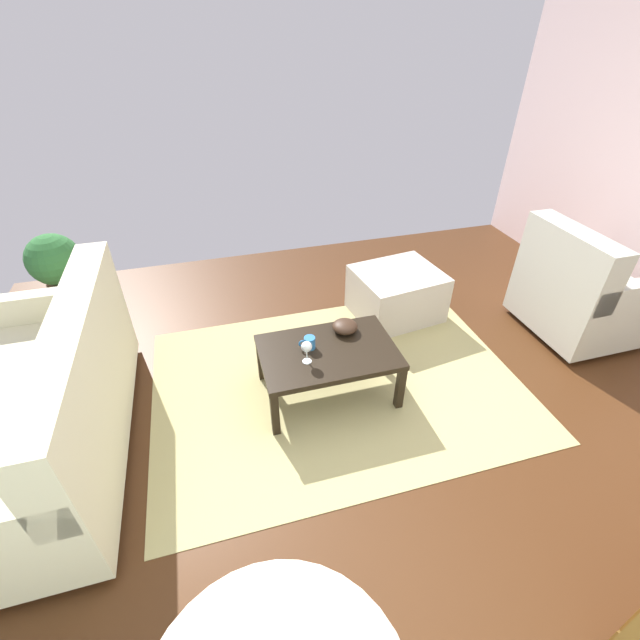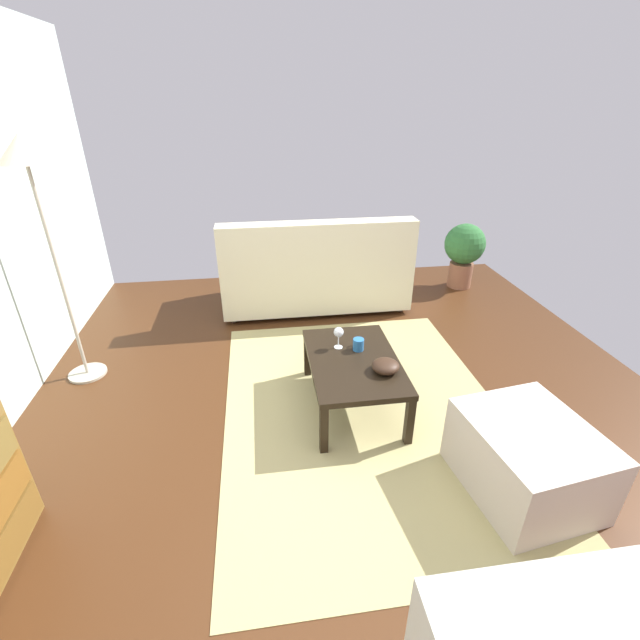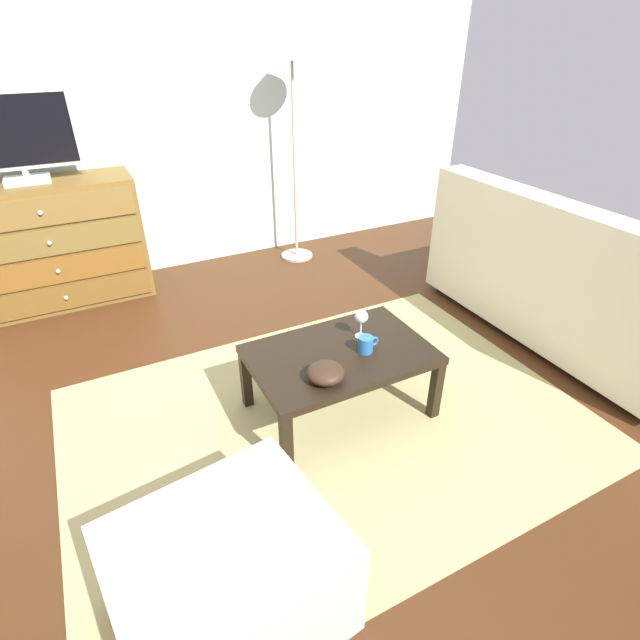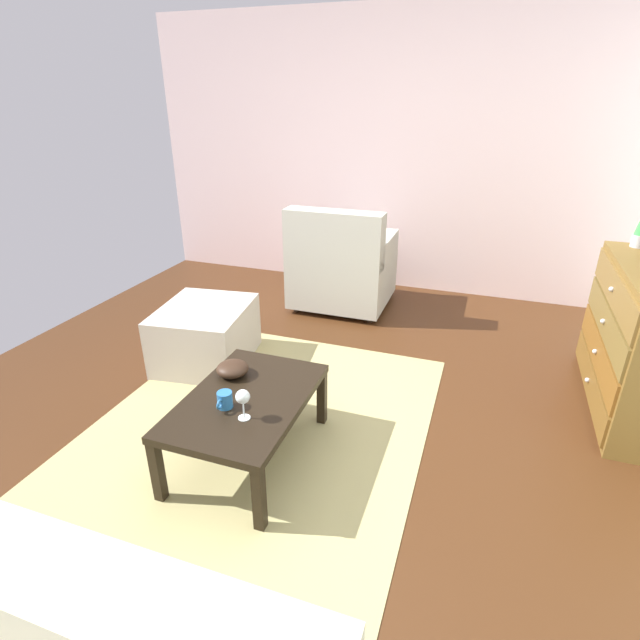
{
  "view_description": "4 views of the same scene",
  "coord_description": "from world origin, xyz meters",
  "px_view_note": "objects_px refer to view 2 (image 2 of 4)",
  "views": [
    {
      "loc": [
        0.95,
        1.99,
        2.2
      ],
      "look_at": [
        0.34,
        -0.17,
        0.61
      ],
      "focal_mm": 24.24,
      "sensor_mm": 36.0,
      "label": 1
    },
    {
      "loc": [
        -2.15,
        0.45,
        1.97
      ],
      "look_at": [
        0.2,
        0.11,
        0.74
      ],
      "focal_mm": 24.65,
      "sensor_mm": 36.0,
      "label": 2
    },
    {
      "loc": [
        -0.73,
        -1.9,
        1.79
      ],
      "look_at": [
        0.13,
        -0.23,
        0.66
      ],
      "focal_mm": 27.46,
      "sensor_mm": 36.0,
      "label": 3
    },
    {
      "loc": [
        2.18,
        0.93,
        1.8
      ],
      "look_at": [
        -0.05,
        0.15,
        0.72
      ],
      "focal_mm": 27.69,
      "sensor_mm": 36.0,
      "label": 4
    }
  ],
  "objects_px": {
    "coffee_table": "(353,365)",
    "couch_large": "(315,273)",
    "wine_glass": "(339,333)",
    "standing_lamp": "(30,175)",
    "ottoman": "(527,459)",
    "potted_plant": "(464,250)",
    "bowl_decorative": "(385,366)",
    "mug": "(358,344)"
  },
  "relations": [
    {
      "from": "coffee_table",
      "to": "bowl_decorative",
      "type": "relative_size",
      "value": 5.1
    },
    {
      "from": "bowl_decorative",
      "to": "potted_plant",
      "type": "bearing_deg",
      "value": -35.17
    },
    {
      "from": "coffee_table",
      "to": "couch_large",
      "type": "xyz_separation_m",
      "value": [
        1.68,
        0.04,
        0.03
      ]
    },
    {
      "from": "bowl_decorative",
      "to": "mug",
      "type": "bearing_deg",
      "value": 21.4
    },
    {
      "from": "mug",
      "to": "bowl_decorative",
      "type": "height_order",
      "value": "mug"
    },
    {
      "from": "couch_large",
      "to": "potted_plant",
      "type": "height_order",
      "value": "couch_large"
    },
    {
      "from": "wine_glass",
      "to": "potted_plant",
      "type": "distance_m",
      "value": 2.49
    },
    {
      "from": "wine_glass",
      "to": "bowl_decorative",
      "type": "relative_size",
      "value": 0.88
    },
    {
      "from": "coffee_table",
      "to": "potted_plant",
      "type": "bearing_deg",
      "value": -40.49
    },
    {
      "from": "potted_plant",
      "to": "ottoman",
      "type": "bearing_deg",
      "value": 162.5
    },
    {
      "from": "wine_glass",
      "to": "couch_large",
      "type": "distance_m",
      "value": 1.52
    },
    {
      "from": "wine_glass",
      "to": "mug",
      "type": "distance_m",
      "value": 0.16
    },
    {
      "from": "wine_glass",
      "to": "standing_lamp",
      "type": "xyz_separation_m",
      "value": [
        0.5,
        1.91,
        1.01
      ]
    },
    {
      "from": "mug",
      "to": "potted_plant",
      "type": "distance_m",
      "value": 2.43
    },
    {
      "from": "ottoman",
      "to": "potted_plant",
      "type": "distance_m",
      "value": 2.95
    },
    {
      "from": "potted_plant",
      "to": "mug",
      "type": "bearing_deg",
      "value": 138.74
    },
    {
      "from": "wine_glass",
      "to": "couch_large",
      "type": "relative_size",
      "value": 0.09
    },
    {
      "from": "standing_lamp",
      "to": "potted_plant",
      "type": "bearing_deg",
      "value": -70.67
    },
    {
      "from": "coffee_table",
      "to": "potted_plant",
      "type": "height_order",
      "value": "potted_plant"
    },
    {
      "from": "mug",
      "to": "ottoman",
      "type": "xyz_separation_m",
      "value": [
        -0.97,
        -0.72,
        -0.21
      ]
    },
    {
      "from": "wine_glass",
      "to": "ottoman",
      "type": "distance_m",
      "value": 1.36
    },
    {
      "from": "couch_large",
      "to": "coffee_table",
      "type": "bearing_deg",
      "value": -178.6
    },
    {
      "from": "coffee_table",
      "to": "ottoman",
      "type": "xyz_separation_m",
      "value": [
        -0.86,
        -0.78,
        -0.12
      ]
    },
    {
      "from": "wine_glass",
      "to": "couch_large",
      "type": "xyz_separation_m",
      "value": [
        1.51,
        -0.03,
        -0.14
      ]
    },
    {
      "from": "ottoman",
      "to": "bowl_decorative",
      "type": "bearing_deg",
      "value": 41.66
    },
    {
      "from": "bowl_decorative",
      "to": "ottoman",
      "type": "xyz_separation_m",
      "value": [
        -0.68,
        -0.61,
        -0.21
      ]
    },
    {
      "from": "wine_glass",
      "to": "standing_lamp",
      "type": "height_order",
      "value": "standing_lamp"
    },
    {
      "from": "potted_plant",
      "to": "bowl_decorative",
      "type": "bearing_deg",
      "value": 144.83
    },
    {
      "from": "potted_plant",
      "to": "wine_glass",
      "type": "bearing_deg",
      "value": 135.71
    },
    {
      "from": "wine_glass",
      "to": "bowl_decorative",
      "type": "bearing_deg",
      "value": -144.11
    },
    {
      "from": "coffee_table",
      "to": "bowl_decorative",
      "type": "distance_m",
      "value": 0.26
    },
    {
      "from": "standing_lamp",
      "to": "ottoman",
      "type": "bearing_deg",
      "value": -118.92
    },
    {
      "from": "coffee_table",
      "to": "standing_lamp",
      "type": "xyz_separation_m",
      "value": [
        0.67,
        1.98,
        1.18
      ]
    },
    {
      "from": "standing_lamp",
      "to": "potted_plant",
      "type": "relative_size",
      "value": 2.45
    },
    {
      "from": "couch_large",
      "to": "standing_lamp",
      "type": "xyz_separation_m",
      "value": [
        -1.01,
        1.94,
        1.15
      ]
    },
    {
      "from": "mug",
      "to": "standing_lamp",
      "type": "relative_size",
      "value": 0.06
    },
    {
      "from": "wine_glass",
      "to": "mug",
      "type": "bearing_deg",
      "value": -110.56
    },
    {
      "from": "couch_large",
      "to": "standing_lamp",
      "type": "height_order",
      "value": "standing_lamp"
    },
    {
      "from": "ottoman",
      "to": "standing_lamp",
      "type": "relative_size",
      "value": 0.4
    },
    {
      "from": "coffee_table",
      "to": "potted_plant",
      "type": "xyz_separation_m",
      "value": [
        1.95,
        -1.66,
        0.1
      ]
    },
    {
      "from": "standing_lamp",
      "to": "wine_glass",
      "type": "bearing_deg",
      "value": -104.77
    },
    {
      "from": "bowl_decorative",
      "to": "couch_large",
      "type": "height_order",
      "value": "couch_large"
    }
  ]
}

